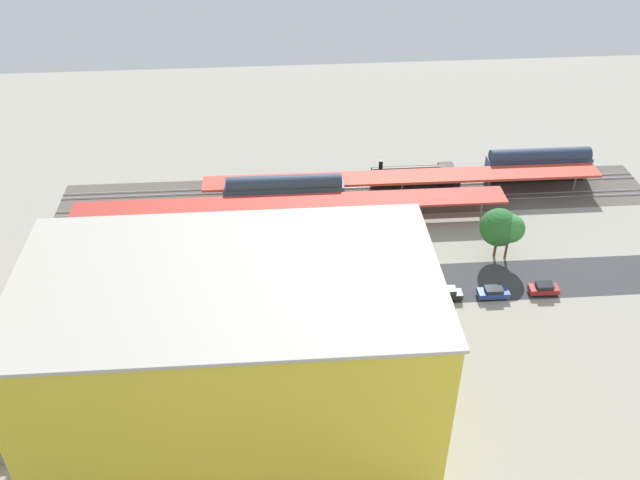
# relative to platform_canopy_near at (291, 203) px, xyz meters

# --- Properties ---
(ground_plane) EXTENTS (161.59, 161.59, 0.00)m
(ground_plane) POSITION_rel_platform_canopy_near_xyz_m (-11.46, 12.36, -3.66)
(ground_plane) COLOR #9E998C
(ground_plane) RESTS_ON ground
(rail_bed) EXTENTS (101.08, 14.22, 0.01)m
(rail_bed) POSITION_rel_platform_canopy_near_xyz_m (-11.46, -7.61, -3.66)
(rail_bed) COLOR #5B544C
(rail_bed) RESTS_ON ground
(street_asphalt) EXTENTS (101.05, 9.63, 0.01)m
(street_asphalt) POSITION_rel_platform_canopy_near_xyz_m (-11.46, 17.41, -3.66)
(street_asphalt) COLOR #38383D
(street_asphalt) RESTS_ON ground
(track_rails) EXTENTS (100.99, 7.78, 0.12)m
(track_rails) POSITION_rel_platform_canopy_near_xyz_m (-11.46, -7.61, -3.48)
(track_rails) COLOR #9E9EA8
(track_rails) RESTS_ON ground
(platform_canopy_near) EXTENTS (69.36, 5.42, 3.87)m
(platform_canopy_near) POSITION_rel_platform_canopy_near_xyz_m (0.00, 0.00, 0.00)
(platform_canopy_near) COLOR #B73328
(platform_canopy_near) RESTS_ON ground
(platform_canopy_far) EXTENTS (67.40, 5.00, 4.07)m
(platform_canopy_far) POSITION_rel_platform_canopy_near_xyz_m (-19.17, -6.44, 0.16)
(platform_canopy_far) COLOR #C63D2D
(platform_canopy_far) RESTS_ON ground
(locomotive) EXTENTS (15.72, 2.75, 4.94)m
(locomotive) POSITION_rel_platform_canopy_near_xyz_m (-22.45, -10.40, -1.90)
(locomotive) COLOR black
(locomotive) RESTS_ON ground
(passenger_coach) EXTENTS (18.46, 2.98, 6.05)m
(passenger_coach) POSITION_rel_platform_canopy_near_xyz_m (-44.14, -10.40, -0.47)
(passenger_coach) COLOR black
(passenger_coach) RESTS_ON ground
(freight_coach_far) EXTENTS (19.79, 3.15, 5.89)m
(freight_coach_far) POSITION_rel_platform_canopy_near_xyz_m (0.98, -4.81, -0.58)
(freight_coach_far) COLOR black
(freight_coach_far) RESTS_ON ground
(parked_car_0) EXTENTS (4.19, 1.96, 1.67)m
(parked_car_0) POSITION_rel_platform_canopy_near_xyz_m (-34.60, 20.81, -2.92)
(parked_car_0) COLOR black
(parked_car_0) RESTS_ON ground
(parked_car_1) EXTENTS (4.39, 1.92, 1.64)m
(parked_car_1) POSITION_rel_platform_canopy_near_xyz_m (-27.27, 21.08, -2.93)
(parked_car_1) COLOR black
(parked_car_1) RESTS_ON ground
(parked_car_2) EXTENTS (4.46, 1.91, 1.78)m
(parked_car_2) POSITION_rel_platform_canopy_near_xyz_m (-20.65, 20.84, -2.88)
(parked_car_2) COLOR black
(parked_car_2) RESTS_ON ground
(parked_car_3) EXTENTS (4.77, 1.76, 1.79)m
(parked_car_3) POSITION_rel_platform_canopy_near_xyz_m (-14.04, 20.24, -2.87)
(parked_car_3) COLOR black
(parked_car_3) RESTS_ON ground
(parked_car_4) EXTENTS (4.32, 1.93, 1.64)m
(parked_car_4) POSITION_rel_platform_canopy_near_xyz_m (-7.23, 21.23, -2.92)
(parked_car_4) COLOR black
(parked_car_4) RESTS_ON ground
(parked_car_5) EXTENTS (4.08, 1.92, 1.63)m
(parked_car_5) POSITION_rel_platform_canopy_near_xyz_m (0.80, 20.43, -2.93)
(parked_car_5) COLOR black
(parked_car_5) RESTS_ON ground
(parked_car_6) EXTENTS (4.33, 1.86, 1.80)m
(parked_car_6) POSITION_rel_platform_canopy_near_xyz_m (7.42, 20.89, -2.87)
(parked_car_6) COLOR black
(parked_car_6) RESTS_ON ground
(parked_car_7) EXTENTS (4.69, 1.89, 1.78)m
(parked_car_7) POSITION_rel_platform_canopy_near_xyz_m (14.44, 20.73, -2.87)
(parked_car_7) COLOR black
(parked_car_7) RESTS_ON ground
(construction_building) EXTENTS (42.08, 23.33, 20.21)m
(construction_building) POSITION_rel_platform_canopy_near_xyz_m (7.74, 39.69, 6.44)
(construction_building) COLOR yellow
(construction_building) RESTS_ON ground
(construction_roof_slab) EXTENTS (42.68, 23.93, 0.40)m
(construction_roof_slab) POSITION_rel_platform_canopy_near_xyz_m (7.74, 39.69, 16.75)
(construction_roof_slab) COLOR #B7B2A8
(construction_roof_slab) RESTS_ON construction_building
(box_truck_0) EXTENTS (9.76, 2.64, 3.45)m
(box_truck_0) POSITION_rel_platform_canopy_near_xyz_m (11.07, 21.25, -1.98)
(box_truck_0) COLOR black
(box_truck_0) RESTS_ON ground
(box_truck_1) EXTENTS (8.88, 2.62, 3.15)m
(box_truck_1) POSITION_rel_platform_canopy_near_xyz_m (19.23, 22.58, -2.11)
(box_truck_1) COLOR black
(box_truck_1) RESTS_ON ground
(box_truck_2) EXTENTS (8.78, 2.61, 3.63)m
(box_truck_2) POSITION_rel_platform_canopy_near_xyz_m (17.01, 22.58, -1.89)
(box_truck_2) COLOR black
(box_truck_2) RESTS_ON ground
(street_tree_0) EXTENTS (4.94, 4.94, 7.45)m
(street_tree_0) POSITION_rel_platform_canopy_near_xyz_m (-15.28, 12.13, 1.30)
(street_tree_0) COLOR brown
(street_tree_0) RESTS_ON ground
(street_tree_1) EXTENTS (5.70, 5.70, 8.10)m
(street_tree_1) POSITION_rel_platform_canopy_near_xyz_m (-30.19, 11.61, 1.58)
(street_tree_1) COLOR brown
(street_tree_1) RESTS_ON ground
(street_tree_2) EXTENTS (4.30, 4.30, 7.58)m
(street_tree_2) POSITION_rel_platform_canopy_near_xyz_m (-31.68, 12.23, 1.74)
(street_tree_2) COLOR brown
(street_tree_2) RESTS_ON ground
(street_tree_3) EXTENTS (6.18, 6.18, 9.05)m
(street_tree_3) POSITION_rel_platform_canopy_near_xyz_m (-15.22, 12.77, 2.29)
(street_tree_3) COLOR brown
(street_tree_3) RESTS_ON ground
(street_tree_4) EXTENTS (4.39, 4.39, 6.33)m
(street_tree_4) POSITION_rel_platform_canopy_near_xyz_m (-16.51, 12.76, 0.46)
(street_tree_4) COLOR brown
(street_tree_4) RESTS_ON ground
(street_tree_5) EXTENTS (6.32, 6.32, 8.89)m
(street_tree_5) POSITION_rel_platform_canopy_near_xyz_m (16.80, 11.98, 2.06)
(street_tree_5) COLOR brown
(street_tree_5) RESTS_ON ground
(traffic_light) EXTENTS (0.50, 0.36, 6.65)m
(traffic_light) POSITION_rel_platform_canopy_near_xyz_m (8.81, 22.23, 0.75)
(traffic_light) COLOR #333333
(traffic_light) RESTS_ON ground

